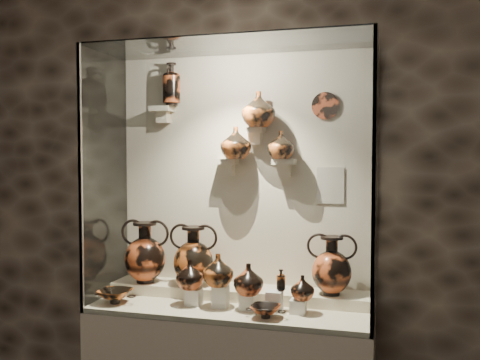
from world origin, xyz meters
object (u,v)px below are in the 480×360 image
(amphora_left, at_px, (145,252))
(jug_b, at_px, (218,270))
(kylix_left, at_px, (115,295))
(ovoid_vase_a, at_px, (236,143))
(lekythos_tall, at_px, (172,82))
(kylix_right, at_px, (266,310))
(ovoid_vase_b, at_px, (259,109))
(amphora_right, at_px, (332,265))
(jug_a, at_px, (190,274))
(ovoid_vase_c, at_px, (281,145))
(jug_e, at_px, (303,288))
(amphora_mid, at_px, (194,256))
(lekythos_small, at_px, (281,279))
(jug_c, at_px, (249,279))

(amphora_left, height_order, jug_b, amphora_left)
(kylix_left, height_order, ovoid_vase_a, ovoid_vase_a)
(lekythos_tall, bearing_deg, kylix_right, -38.19)
(kylix_right, xyz_separation_m, ovoid_vase_b, (-0.13, 0.37, 1.15))
(amphora_right, xyz_separation_m, jug_a, (-0.83, -0.21, -0.06))
(kylix_right, height_order, ovoid_vase_b, ovoid_vase_b)
(ovoid_vase_a, bearing_deg, ovoid_vase_c, -20.37)
(jug_a, bearing_deg, jug_e, 4.31)
(amphora_mid, xyz_separation_m, lekythos_tall, (-0.18, 0.09, 1.13))
(jug_e, height_order, kylix_left, jug_e)
(jug_a, bearing_deg, amphora_mid, 107.90)
(amphora_right, bearing_deg, amphora_left, 162.34)
(amphora_mid, height_order, kylix_left, amphora_mid)
(kylix_right, relative_size, ovoid_vase_b, 0.99)
(lekythos_small, distance_m, ovoid_vase_b, 1.05)
(ovoid_vase_a, xyz_separation_m, ovoid_vase_b, (0.15, -0.01, 0.21))
(ovoid_vase_a, xyz_separation_m, ovoid_vase_c, (0.29, 0.01, -0.02))
(amphora_left, xyz_separation_m, lekythos_tall, (0.15, 0.10, 1.12))
(kylix_left, bearing_deg, jug_a, 0.79)
(jug_a, relative_size, jug_e, 1.25)
(amphora_left, bearing_deg, jug_e, -10.11)
(lekythos_small, xyz_separation_m, ovoid_vase_a, (-0.34, 0.23, 0.80))
(jug_e, bearing_deg, kylix_right, -155.46)
(lekythos_tall, height_order, ovoid_vase_b, lekythos_tall)
(kylix_left, relative_size, kylix_right, 1.20)
(jug_e, bearing_deg, amphora_right, 42.38)
(jug_e, relative_size, lekythos_small, 1.00)
(amphora_mid, height_order, lekythos_tall, lekythos_tall)
(amphora_mid, bearing_deg, amphora_left, -172.81)
(lekythos_small, relative_size, ovoid_vase_c, 0.81)
(jug_a, height_order, lekythos_tall, lekythos_tall)
(jug_c, relative_size, ovoid_vase_b, 0.84)
(amphora_left, distance_m, ovoid_vase_a, 0.94)
(jug_b, relative_size, ovoid_vase_b, 0.88)
(lekythos_small, bearing_deg, ovoid_vase_a, 165.37)
(jug_c, height_order, jug_e, jug_c)
(lekythos_tall, bearing_deg, amphora_mid, -35.24)
(amphora_mid, bearing_deg, ovoid_vase_a, 17.83)
(ovoid_vase_c, bearing_deg, jug_a, -175.16)
(jug_c, distance_m, ovoid_vase_c, 0.85)
(kylix_left, bearing_deg, ovoid_vase_a, 17.19)
(amphora_left, relative_size, lekythos_small, 2.85)
(jug_c, bearing_deg, amphora_left, 142.01)
(ovoid_vase_a, bearing_deg, ovoid_vase_b, -26.24)
(amphora_mid, distance_m, ovoid_vase_b, 1.03)
(jug_b, distance_m, lekythos_tall, 1.27)
(lekythos_small, relative_size, kylix_right, 0.65)
(amphora_right, height_order, jug_b, amphora_right)
(amphora_right, xyz_separation_m, lekythos_tall, (-1.06, 0.08, 1.15))
(amphora_mid, bearing_deg, lekythos_tall, 159.47)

